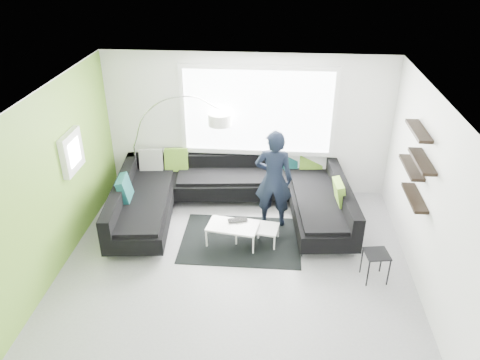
% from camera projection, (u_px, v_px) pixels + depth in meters
% --- Properties ---
extents(ground, '(5.50, 5.50, 0.00)m').
position_uv_depth(ground, '(236.00, 264.00, 7.52)').
color(ground, gray).
rests_on(ground, ground).
extents(room_shell, '(5.54, 5.04, 2.82)m').
position_uv_depth(room_shell, '(239.00, 157.00, 6.83)').
color(room_shell, silver).
rests_on(room_shell, ground).
extents(sectional_sofa, '(4.41, 2.99, 0.90)m').
position_uv_depth(sectional_sofa, '(232.00, 200.00, 8.51)').
color(sectional_sofa, black).
rests_on(sectional_sofa, ground).
extents(rug, '(2.04, 1.49, 0.01)m').
position_uv_depth(rug, '(241.00, 240.00, 8.09)').
color(rug, black).
rests_on(rug, ground).
extents(coffee_table, '(1.17, 0.79, 0.36)m').
position_uv_depth(coffee_table, '(245.00, 233.00, 7.96)').
color(coffee_table, silver).
rests_on(coffee_table, ground).
extents(arc_lamp, '(1.91, 0.49, 2.07)m').
position_uv_depth(arc_lamp, '(134.00, 146.00, 9.05)').
color(arc_lamp, silver).
rests_on(arc_lamp, ground).
extents(side_table, '(0.40, 0.40, 0.48)m').
position_uv_depth(side_table, '(375.00, 266.00, 7.09)').
color(side_table, black).
rests_on(side_table, ground).
extents(person, '(0.72, 0.52, 1.82)m').
position_uv_depth(person, '(274.00, 179.00, 8.13)').
color(person, black).
rests_on(person, ground).
extents(laptop, '(0.45, 0.40, 0.03)m').
position_uv_depth(laptop, '(238.00, 222.00, 7.93)').
color(laptop, black).
rests_on(laptop, coffee_table).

